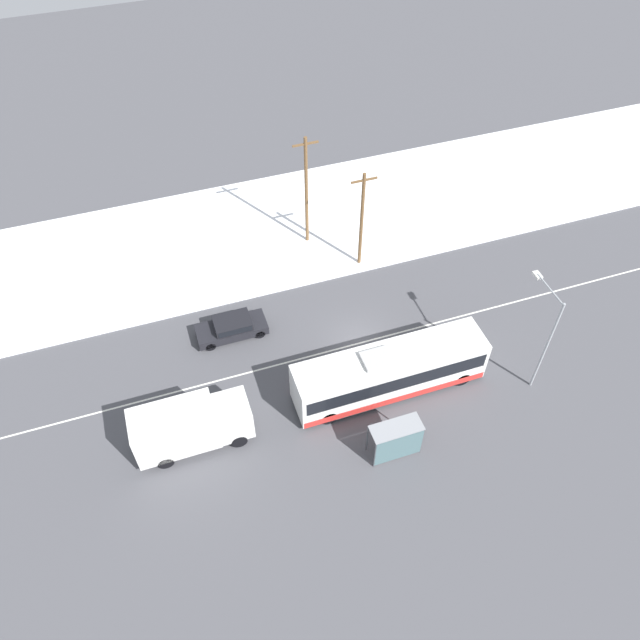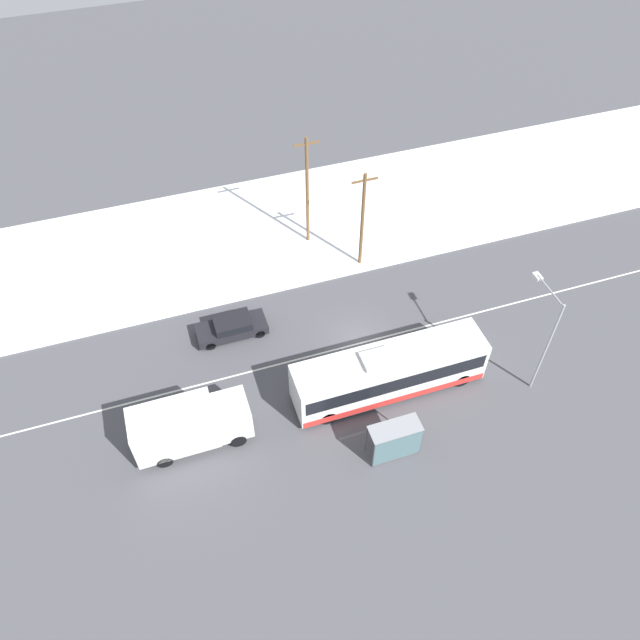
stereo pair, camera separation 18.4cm
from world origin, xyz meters
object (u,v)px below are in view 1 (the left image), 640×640
(pedestrian_at_stop, at_px, (391,427))
(bus_shelter, at_px, (397,439))
(sedan_car, at_px, (232,327))
(streetlamp, at_px, (545,328))
(city_bus, at_px, (390,372))
(box_truck, at_px, (189,426))
(utility_pole_roadside, at_px, (362,219))
(utility_pole_snowlot, at_px, (306,191))

(pedestrian_at_stop, relative_size, bus_shelter, 0.57)
(sedan_car, bearing_deg, streetlamp, 150.45)
(bus_shelter, relative_size, streetlamp, 0.40)
(city_bus, height_order, streetlamp, streetlamp)
(box_truck, relative_size, utility_pole_roadside, 0.83)
(city_bus, relative_size, utility_pole_snowlot, 1.31)
(utility_pole_roadside, bearing_deg, utility_pole_snowlot, 128.11)
(city_bus, bearing_deg, streetlamp, -13.36)
(sedan_car, bearing_deg, box_truck, 60.84)
(city_bus, distance_m, utility_pole_roadside, 11.42)
(pedestrian_at_stop, bearing_deg, streetlamp, 6.91)
(sedan_car, height_order, bus_shelter, bus_shelter)
(sedan_car, xyz_separation_m, pedestrian_at_stop, (6.65, -10.34, 0.24))
(utility_pole_roadside, xyz_separation_m, utility_pole_snowlot, (-2.78, 3.55, 0.55))
(city_bus, relative_size, utility_pole_roadside, 1.50)
(box_truck, xyz_separation_m, sedan_car, (3.98, 7.14, -0.97))
(city_bus, distance_m, bus_shelter, 4.56)
(pedestrian_at_stop, bearing_deg, utility_pole_snowlot, 87.39)
(streetlamp, height_order, utility_pole_snowlot, utility_pole_snowlot)
(pedestrian_at_stop, height_order, utility_pole_snowlot, utility_pole_snowlot)
(city_bus, xyz_separation_m, utility_pole_roadside, (2.38, 10.91, 2.40))
(sedan_car, bearing_deg, utility_pole_roadside, -160.11)
(box_truck, bearing_deg, sedan_car, 60.84)
(streetlamp, bearing_deg, box_truck, 174.21)
(sedan_car, distance_m, bus_shelter, 13.26)
(city_bus, xyz_separation_m, bus_shelter, (-1.39, -4.34, 0.04))
(bus_shelter, xyz_separation_m, utility_pole_snowlot, (0.99, 18.79, 2.91))
(city_bus, relative_size, streetlamp, 1.61)
(bus_shelter, bearing_deg, streetlamp, 13.59)
(utility_pole_roadside, bearing_deg, sedan_car, -160.11)
(city_bus, relative_size, pedestrian_at_stop, 7.11)
(bus_shelter, distance_m, utility_pole_roadside, 15.88)
(utility_pole_snowlot, bearing_deg, utility_pole_roadside, -51.89)
(pedestrian_at_stop, height_order, bus_shelter, bus_shelter)
(box_truck, xyz_separation_m, streetlamp, (20.19, -2.05, 2.86))
(box_truck, relative_size, utility_pole_snowlot, 0.73)
(sedan_car, xyz_separation_m, utility_pole_snowlot, (7.45, 7.25, 3.83))
(bus_shelter, bearing_deg, utility_pole_roadside, 76.11)
(utility_pole_snowlot, bearing_deg, bus_shelter, -93.01)
(city_bus, xyz_separation_m, box_truck, (-11.84, 0.06, 0.09))
(bus_shelter, bearing_deg, box_truck, 157.16)
(box_truck, relative_size, sedan_car, 1.42)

